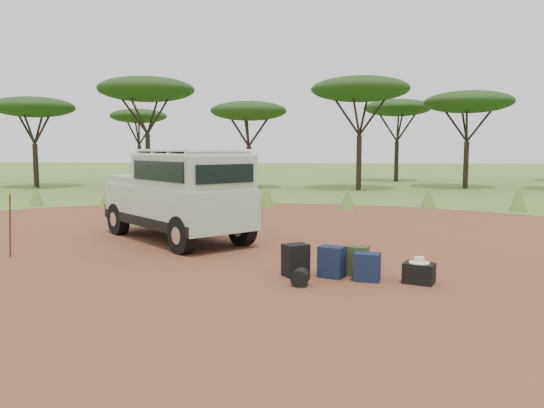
# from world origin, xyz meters

# --- Properties ---
(ground) EXTENTS (140.00, 140.00, 0.00)m
(ground) POSITION_xyz_m (0.00, 0.00, 0.00)
(ground) COLOR #527A2B
(ground) RESTS_ON ground
(dirt_clearing) EXTENTS (23.00, 23.00, 0.01)m
(dirt_clearing) POSITION_xyz_m (0.00, 0.00, 0.00)
(dirt_clearing) COLOR brown
(dirt_clearing) RESTS_ON ground
(grass_fringe) EXTENTS (36.60, 1.60, 0.90)m
(grass_fringe) POSITION_xyz_m (0.12, 8.67, 0.40)
(grass_fringe) COLOR #527A2B
(grass_fringe) RESTS_ON ground
(acacia_treeline) EXTENTS (46.70, 13.20, 6.26)m
(acacia_treeline) POSITION_xyz_m (0.75, 19.81, 4.87)
(acacia_treeline) COLOR black
(acacia_treeline) RESTS_ON ground
(safari_vehicle) EXTENTS (4.42, 4.45, 2.21)m
(safari_vehicle) POSITION_xyz_m (-1.32, 1.48, 1.07)
(safari_vehicle) COLOR #A6BCA1
(safari_vehicle) RESTS_ON ground
(walking_staff) EXTENTS (0.29, 0.34, 1.34)m
(walking_staff) POSITION_xyz_m (-4.13, -0.95, 0.67)
(walking_staff) COLOR brown
(walking_staff) RESTS_ON ground
(backpack_black) EXTENTS (0.52, 0.48, 0.57)m
(backpack_black) POSITION_xyz_m (1.66, -1.84, 0.28)
(backpack_black) COLOR black
(backpack_black) RESTS_ON ground
(backpack_navy) EXTENTS (0.51, 0.45, 0.55)m
(backpack_navy) POSITION_xyz_m (2.28, -1.88, 0.27)
(backpack_navy) COLOR #121C3B
(backpack_navy) RESTS_ON ground
(backpack_olive) EXTENTS (0.45, 0.38, 0.53)m
(backpack_olive) POSITION_xyz_m (2.72, -1.70, 0.26)
(backpack_olive) COLOR #30401D
(backpack_olive) RESTS_ON ground
(duffel_navy) EXTENTS (0.48, 0.40, 0.48)m
(duffel_navy) POSITION_xyz_m (2.87, -2.06, 0.24)
(duffel_navy) COLOR #121C3B
(duffel_navy) RESTS_ON ground
(hard_case) EXTENTS (0.58, 0.51, 0.35)m
(hard_case) POSITION_xyz_m (3.71, -2.15, 0.17)
(hard_case) COLOR black
(hard_case) RESTS_ON ground
(stuff_sack) EXTENTS (0.32, 0.32, 0.28)m
(stuff_sack) POSITION_xyz_m (1.77, -2.50, 0.14)
(stuff_sack) COLOR black
(stuff_sack) RESTS_ON ground
(safari_hat) EXTENTS (0.34, 0.34, 0.10)m
(safari_hat) POSITION_xyz_m (3.71, -2.15, 0.38)
(safari_hat) COLOR beige
(safari_hat) RESTS_ON hard_case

